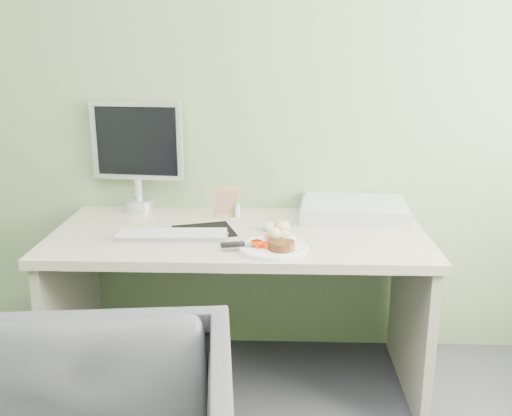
{
  "coord_description": "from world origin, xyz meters",
  "views": [
    {
      "loc": [
        0.15,
        -0.7,
        1.49
      ],
      "look_at": [
        0.08,
        1.5,
        0.87
      ],
      "focal_mm": 40.0,
      "sensor_mm": 36.0,
      "label": 1
    }
  ],
  "objects_px": {
    "plate": "(273,248)",
    "monitor": "(137,150)",
    "scanner": "(354,210)",
    "desk": "(239,271)"
  },
  "relations": [
    {
      "from": "plate",
      "to": "monitor",
      "type": "bearing_deg",
      "value": 140.27
    },
    {
      "from": "scanner",
      "to": "monitor",
      "type": "bearing_deg",
      "value": -179.83
    },
    {
      "from": "desk",
      "to": "scanner",
      "type": "height_order",
      "value": "scanner"
    },
    {
      "from": "plate",
      "to": "monitor",
      "type": "xyz_separation_m",
      "value": [
        -0.65,
        0.54,
        0.29
      ]
    },
    {
      "from": "desk",
      "to": "monitor",
      "type": "relative_size",
      "value": 3.05
    },
    {
      "from": "scanner",
      "to": "monitor",
      "type": "xyz_separation_m",
      "value": [
        -1.02,
        0.1,
        0.26
      ]
    },
    {
      "from": "desk",
      "to": "plate",
      "type": "distance_m",
      "value": 0.33
    },
    {
      "from": "plate",
      "to": "monitor",
      "type": "distance_m",
      "value": 0.89
    },
    {
      "from": "desk",
      "to": "monitor",
      "type": "distance_m",
      "value": 0.76
    },
    {
      "from": "desk",
      "to": "plate",
      "type": "relative_size",
      "value": 5.86
    }
  ]
}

